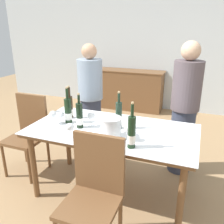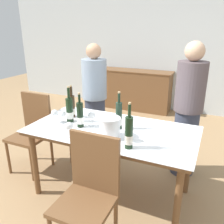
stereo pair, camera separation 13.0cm
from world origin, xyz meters
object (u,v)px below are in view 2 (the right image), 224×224
Objects in this scene: wine_glass_4 at (69,127)px; wine_bottle_0 at (70,110)px; wine_bottle_2 at (80,115)px; wine_glass_2 at (92,116)px; wine_bottle_3 at (119,116)px; chair_left_end at (33,127)px; person_guest_left at (188,112)px; dining_table at (112,136)px; wine_bottle_1 at (72,107)px; person_host at (95,101)px; wine_glass_3 at (127,130)px; wine_bottle_4 at (129,133)px; wine_glass_0 at (55,114)px; chair_near_front at (89,188)px; sideboard_cabinet at (134,90)px; ice_bucket at (110,127)px; wine_glass_1 at (63,114)px.

wine_bottle_0 is at bearing 122.49° from wine_glass_4.
wine_bottle_2 is (0.18, -0.08, -0.00)m from wine_bottle_0.
wine_bottle_2 is 0.12m from wine_glass_2.
wine_bottle_3 is 1.24m from chair_left_end.
chair_left_end is (-0.90, 0.09, -0.33)m from wine_glass_2.
wine_glass_2 is at bearing -139.73° from person_guest_left.
wine_bottle_0 is 0.24× the size of person_guest_left.
dining_table is at bearing -4.58° from chair_left_end.
wine_bottle_3 is at bearing -130.07° from person_guest_left.
wine_bottle_3 is (0.37, 0.12, 0.01)m from wine_bottle_2.
wine_bottle_1 is (-0.55, 0.12, 0.20)m from dining_table.
wine_bottle_0 is at bearing -82.26° from person_host.
wine_glass_3 is 0.10× the size of person_host.
wine_bottle_4 is 0.58m from wine_glass_4.
chair_near_front reaches higher than wine_glass_0.
wine_glass_2 is at bearing 149.94° from wine_bottle_4.
person_host is (0.53, 0.66, 0.22)m from chair_left_end.
wine_glass_0 is 0.97m from chair_near_front.
wine_bottle_0 is 1.08× the size of wine_bottle_2.
sideboard_cabinet is 4.01× the size of wine_bottle_4.
wine_glass_4 reaches higher than dining_table.
chair_near_front is at bearing -86.17° from wine_bottle_3.
wine_bottle_2 is 1.25m from person_guest_left.
wine_glass_0 is (-0.08, -0.22, -0.02)m from wine_bottle_1.
chair_near_front is at bearing -110.97° from person_guest_left.
wine_glass_3 is at bearing -11.54° from chair_left_end.
wine_bottle_1 is at bearing 158.27° from wine_glass_3.
wine_glass_3 is at bearing -5.18° from ice_bucket.
person_guest_left is at bearing 32.67° from wine_bottle_0.
wine_bottle_4 is at bearing -26.81° from wine_bottle_1.
wine_glass_1 is 0.82m from person_host.
wine_bottle_0 is 2.59× the size of wine_glass_3.
wine_glass_4 is (0.44, -3.14, 0.44)m from sideboard_cabinet.
wine_bottle_2 is at bearing -11.84° from chair_left_end.
ice_bucket is 1.32× the size of wine_glass_3.
wine_glass_4 is at bearing -33.82° from wine_glass_0.
person_guest_left reaches higher than wine_glass_3.
ice_bucket is 0.49× the size of wine_bottle_4.
chair_near_front is (0.65, -0.78, -0.34)m from wine_bottle_1.
wine_glass_1 is at bearing -171.17° from wine_bottle_3.
sideboard_cabinet reaches higher than dining_table.
sideboard_cabinet is 11.09× the size of wine_glass_0.
wine_bottle_3 is 0.24× the size of person_guest_left.
wine_glass_3 is 0.59m from chair_near_front.
wine_glass_0 is (-0.91, 0.21, -0.03)m from wine_bottle_4.
person_guest_left is (1.37, -2.10, 0.37)m from sideboard_cabinet.
ice_bucket is 1.42× the size of wine_glass_4.
wine_bottle_4 is at bearing -71.90° from sideboard_cabinet.
wine_bottle_0 is 0.75m from wine_glass_3.
wine_glass_3 is (0.45, -0.18, -0.00)m from wine_glass_2.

